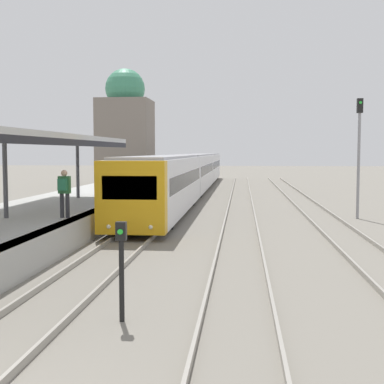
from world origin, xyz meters
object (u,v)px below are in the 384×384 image
object	(u,v)px
signal_mast_far	(359,145)
signal_post_near	(121,260)
person_on_platform	(64,190)
train_near	(192,171)

from	to	relation	value
signal_mast_far	signal_post_near	bearing A→B (deg)	-115.44
person_on_platform	signal_mast_far	bearing A→B (deg)	36.52
signal_post_near	signal_mast_far	xyz separation A→B (m)	(7.96, 16.74, 2.42)
person_on_platform	signal_post_near	distance (m)	8.91
signal_post_near	signal_mast_far	distance (m)	18.69
train_near	signal_post_near	xyz separation A→B (m)	(1.73, -32.80, -0.51)
signal_post_near	train_near	bearing A→B (deg)	93.02
signal_post_near	signal_mast_far	bearing A→B (deg)	64.56
train_near	signal_mast_far	bearing A→B (deg)	-58.88
person_on_platform	train_near	world-z (taller)	train_near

